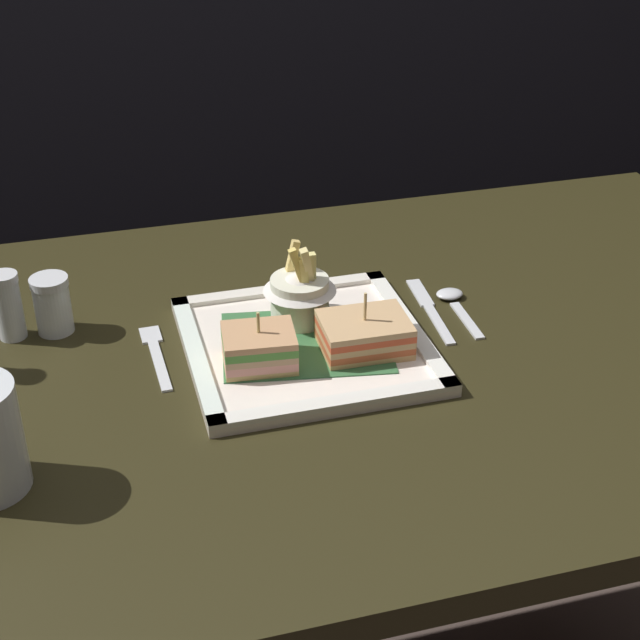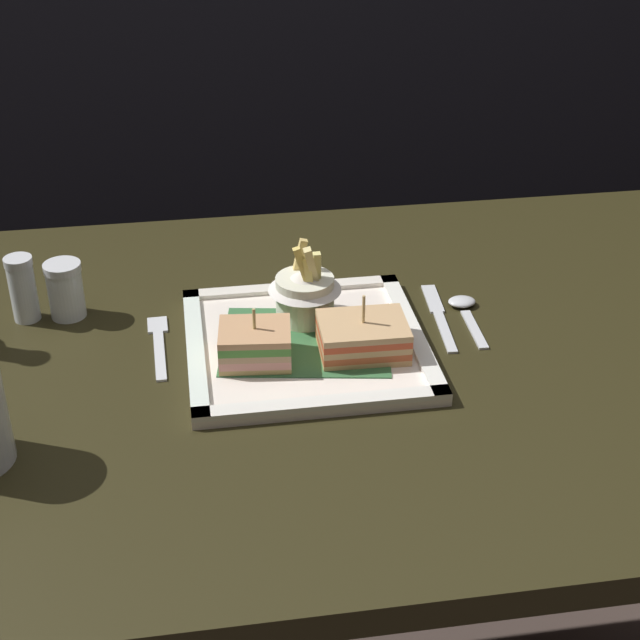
{
  "view_description": "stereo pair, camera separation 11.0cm",
  "coord_description": "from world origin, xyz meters",
  "views": [
    {
      "loc": [
        -0.27,
        -0.91,
        1.33
      ],
      "look_at": [
        -0.02,
        0.0,
        0.77
      ],
      "focal_mm": 53.45,
      "sensor_mm": 36.0,
      "label": 1
    },
    {
      "loc": [
        -0.16,
        -0.93,
        1.33
      ],
      "look_at": [
        -0.02,
        0.0,
        0.77
      ],
      "focal_mm": 53.45,
      "sensor_mm": 36.0,
      "label": 2
    }
  ],
  "objects": [
    {
      "name": "fork",
      "position": [
        -0.2,
        0.04,
        0.73
      ],
      "size": [
        0.02,
        0.14,
        0.0
      ],
      "color": "silver",
      "rests_on": "dining_table"
    },
    {
      "name": "sandwich_half_right",
      "position": [
        0.03,
        -0.02,
        0.76
      ],
      "size": [
        0.1,
        0.08,
        0.07
      ],
      "color": "tan",
      "rests_on": "square_plate"
    },
    {
      "name": "square_plate",
      "position": [
        -0.03,
        0.01,
        0.74
      ],
      "size": [
        0.28,
        0.28,
        0.02
      ],
      "color": "white",
      "rests_on": "dining_table"
    },
    {
      "name": "salt_shaker",
      "position": [
        -0.36,
        0.13,
        0.77
      ],
      "size": [
        0.03,
        0.03,
        0.08
      ],
      "color": "silver",
      "rests_on": "dining_table"
    },
    {
      "name": "knife",
      "position": [
        0.14,
        0.06,
        0.73
      ],
      "size": [
        0.03,
        0.17,
        0.0
      ],
      "color": "silver",
      "rests_on": "dining_table"
    },
    {
      "name": "fries_cup",
      "position": [
        -0.03,
        0.06,
        0.78
      ],
      "size": [
        0.09,
        0.09,
        0.1
      ],
      "color": "silver",
      "rests_on": "square_plate"
    },
    {
      "name": "spoon",
      "position": [
        0.18,
        0.06,
        0.73
      ],
      "size": [
        0.03,
        0.12,
        0.01
      ],
      "color": "silver",
      "rests_on": "dining_table"
    },
    {
      "name": "dining_table",
      "position": [
        0.0,
        0.0,
        0.61
      ],
      "size": [
        1.3,
        0.8,
        0.73
      ],
      "color": "black",
      "rests_on": "ground_plane"
    },
    {
      "name": "sandwich_half_left",
      "position": [
        -0.1,
        -0.02,
        0.76
      ],
      "size": [
        0.09,
        0.07,
        0.07
      ],
      "color": "tan",
      "rests_on": "square_plate"
    },
    {
      "name": "pepper_shaker",
      "position": [
        -0.31,
        0.13,
        0.76
      ],
      "size": [
        0.05,
        0.05,
        0.07
      ],
      "color": "silver",
      "rests_on": "dining_table"
    }
  ]
}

